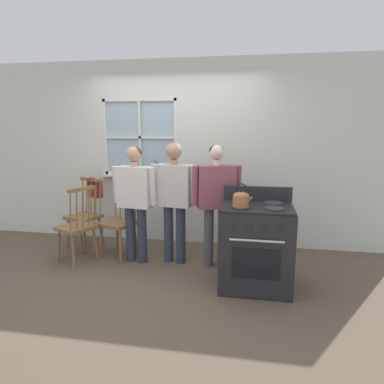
# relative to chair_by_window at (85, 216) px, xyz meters

# --- Properties ---
(ground_plane) EXTENTS (16.00, 16.00, 0.00)m
(ground_plane) POSITION_rel_chair_by_window_xyz_m (1.28, -0.89, -0.46)
(ground_plane) COLOR brown
(wall_back) EXTENTS (6.40, 0.16, 2.70)m
(wall_back) POSITION_rel_chair_by_window_xyz_m (1.31, 0.51, 0.87)
(wall_back) COLOR silver
(wall_back) RESTS_ON ground_plane
(chair_by_window) EXTENTS (0.53, 0.52, 1.01)m
(chair_by_window) POSITION_rel_chair_by_window_xyz_m (0.00, 0.00, 0.00)
(chair_by_window) COLOR olive
(chair_by_window) RESTS_ON ground_plane
(chair_near_wall) EXTENTS (0.53, 0.52, 1.01)m
(chair_near_wall) POSITION_rel_chair_by_window_xyz_m (0.62, -0.23, 0.00)
(chair_near_wall) COLOR olive
(chair_near_wall) RESTS_ON ground_plane
(chair_center_cluster) EXTENTS (0.55, 0.55, 1.01)m
(chair_center_cluster) POSITION_rel_chair_by_window_xyz_m (0.17, -0.53, 0.00)
(chair_center_cluster) COLOR olive
(chair_center_cluster) RESTS_ON ground_plane
(person_elderly_left) EXTENTS (0.59, 0.27, 1.51)m
(person_elderly_left) POSITION_rel_chair_by_window_xyz_m (0.92, -0.39, 0.45)
(person_elderly_left) COLOR #2D3347
(person_elderly_left) RESTS_ON ground_plane
(person_teen_center) EXTENTS (0.61, 0.28, 1.55)m
(person_teen_center) POSITION_rel_chair_by_window_xyz_m (1.42, -0.32, 0.48)
(person_teen_center) COLOR #2D3347
(person_teen_center) RESTS_ON ground_plane
(person_adult_right) EXTENTS (0.61, 0.33, 1.54)m
(person_adult_right) POSITION_rel_chair_by_window_xyz_m (1.96, -0.34, 0.46)
(person_adult_right) COLOR #4C4C51
(person_adult_right) RESTS_ON ground_plane
(stove) EXTENTS (0.77, 0.68, 1.08)m
(stove) POSITION_rel_chair_by_window_xyz_m (2.45, -0.84, 0.01)
(stove) COLOR #232326
(stove) RESTS_ON ground_plane
(kettle) EXTENTS (0.21, 0.17, 0.25)m
(kettle) POSITION_rel_chair_by_window_xyz_m (2.28, -0.97, 0.56)
(kettle) COLOR #A86638
(kettle) RESTS_ON stove
(potted_plant) EXTENTS (0.13, 0.13, 0.27)m
(potted_plant) POSITION_rel_chair_by_window_xyz_m (0.96, 0.42, 0.65)
(potted_plant) COLOR #42474C
(potted_plant) RESTS_ON wall_back
(handbag) EXTENTS (0.24, 0.23, 0.31)m
(handbag) POSITION_rel_chair_by_window_xyz_m (0.08, 0.22, 0.38)
(handbag) COLOR maroon
(handbag) RESTS_ON chair_by_window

